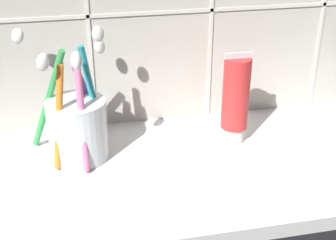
{
  "coord_description": "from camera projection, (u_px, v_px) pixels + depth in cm",
  "views": [
    {
      "loc": [
        -19.13,
        -52.92,
        36.45
      ],
      "look_at": [
        -7.46,
        1.99,
        8.0
      ],
      "focal_mm": 50.0,
      "sensor_mm": 36.0,
      "label": 1
    }
  ],
  "objects": [
    {
      "name": "sink_counter",
      "position": [
        223.0,
        166.0,
        0.66
      ],
      "size": [
        73.79,
        29.43,
        2.0
      ],
      "primitive_type": "cube",
      "color": "silver",
      "rests_on": "ground"
    },
    {
      "name": "toothbrush_cup",
      "position": [
        77.0,
        125.0,
        0.64
      ],
      "size": [
        13.29,
        12.81,
        18.24
      ],
      "color": "silver",
      "rests_on": "sink_counter"
    },
    {
      "name": "toothpaste_tube",
      "position": [
        235.0,
        99.0,
        0.67
      ],
      "size": [
        4.07,
        3.87,
        13.77
      ],
      "color": "white",
      "rests_on": "sink_counter"
    }
  ]
}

